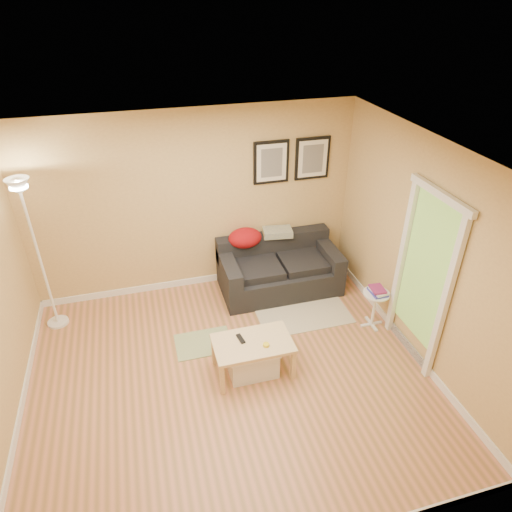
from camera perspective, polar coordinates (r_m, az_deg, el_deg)
name	(u,v)px	position (r m, az deg, el deg)	size (l,w,h in m)	color
floor	(230,377)	(5.44, -3.28, -14.92)	(4.50, 4.50, 0.00)	#C87B55
ceiling	(221,161)	(3.99, -4.42, 11.86)	(4.50, 4.50, 0.00)	white
wall_back	(195,204)	(6.31, -7.70, 6.50)	(4.50, 4.50, 0.00)	tan
wall_front	(293,456)	(3.21, 4.65, -23.82)	(4.50, 4.50, 0.00)	tan
wall_right	(422,254)	(5.42, 20.16, 0.27)	(4.00, 4.00, 0.00)	tan
baseboard_back	(201,280)	(6.91, -6.96, -2.97)	(4.50, 0.02, 0.10)	white
baseboard_left	(19,417)	(5.56, -27.59, -17.48)	(0.02, 4.00, 0.10)	white
baseboard_right	(403,338)	(6.12, 17.94, -9.82)	(0.02, 4.00, 0.10)	white
sofa	(280,267)	(6.57, 3.00, -1.38)	(1.70, 0.90, 0.75)	black
red_throw	(245,238)	(6.49, -1.39, 2.29)	(0.48, 0.36, 0.28)	#9E0E16
plaid_throw	(277,232)	(6.63, 2.71, 3.01)	(0.42, 0.26, 0.10)	#CAC776
framed_print_left	(271,162)	(6.31, 1.92, 11.69)	(0.50, 0.04, 0.60)	black
framed_print_right	(312,158)	(6.51, 7.09, 12.09)	(0.50, 0.04, 0.60)	black
area_rug	(302,311)	(6.35, 5.75, -6.92)	(1.25, 0.85, 0.01)	beige
green_runner	(204,343)	(5.87, -6.62, -10.81)	(0.70, 0.50, 0.01)	#668C4C
coffee_table	(253,357)	(5.34, -0.41, -12.53)	(0.89, 0.54, 0.44)	beige
remote_control	(241,339)	(5.22, -1.94, -10.35)	(0.05, 0.16, 0.02)	black
tape_roll	(266,345)	(5.13, 1.28, -11.11)	(0.07, 0.07, 0.03)	yellow
storage_bin	(252,360)	(5.37, -0.49, -12.94)	(0.57, 0.42, 0.35)	white
side_table	(374,309)	(6.14, 14.59, -6.48)	(0.34, 0.34, 0.52)	white
book_stack	(378,290)	(5.97, 15.09, -4.20)	(0.18, 0.25, 0.08)	#3937A6
floor_lamp	(40,261)	(6.16, -25.47, -0.60)	(0.27, 0.27, 2.06)	white
doorway	(421,282)	(5.43, 20.05, -3.08)	(0.12, 1.01, 2.13)	white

